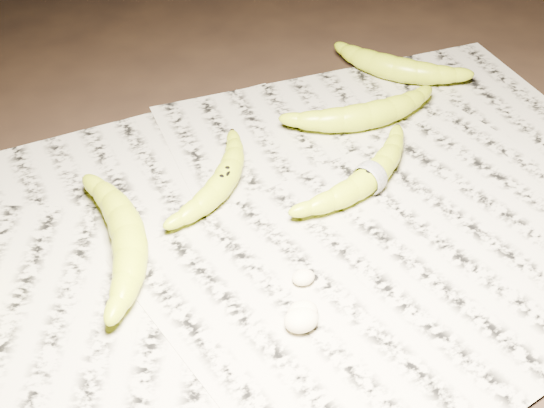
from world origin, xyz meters
name	(u,v)px	position (x,y,z in m)	size (l,w,h in m)	color
ground	(282,246)	(0.00, 0.00, 0.00)	(3.00, 3.00, 0.00)	black
newspaper_patch	(271,227)	(0.00, 0.03, 0.00)	(0.90, 0.70, 0.01)	#AFA996
banana_left_b	(128,235)	(-0.16, 0.06, 0.03)	(0.21, 0.06, 0.04)	#C7D81B
banana_center	(223,179)	(-0.03, 0.12, 0.02)	(0.17, 0.05, 0.03)	#C7D81B
banana_taped	(370,175)	(0.14, 0.05, 0.02)	(0.20, 0.05, 0.03)	#C7D81B
banana_upper_a	(367,113)	(0.20, 0.17, 0.03)	(0.19, 0.06, 0.04)	#C7D81B
banana_upper_b	(395,66)	(0.30, 0.27, 0.03)	(0.18, 0.06, 0.04)	#C7D81B
measuring_tape	(370,175)	(0.14, 0.05, 0.02)	(0.04, 0.04, 0.00)	white
flesh_chunk_a	(301,317)	(-0.03, -0.12, 0.02)	(0.04, 0.03, 0.02)	#F3E4BC
flesh_chunk_b	(303,309)	(-0.02, -0.11, 0.02)	(0.03, 0.03, 0.02)	#F3E4BC
flesh_chunk_c	(303,275)	(0.00, -0.06, 0.02)	(0.03, 0.02, 0.01)	#F3E4BC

